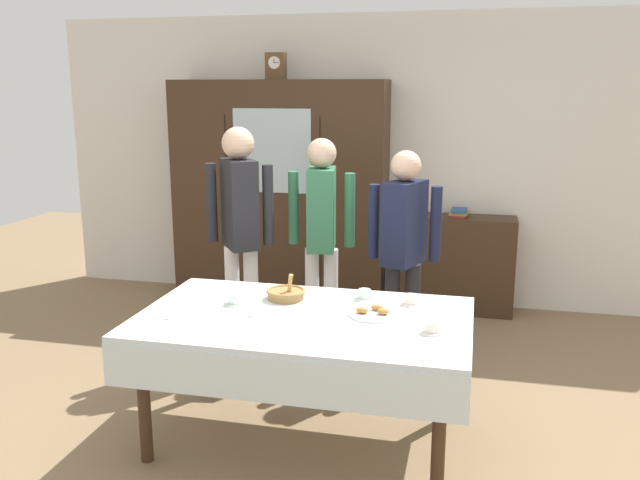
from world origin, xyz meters
The scene contains 18 objects.
ground_plane centered at (0.00, 0.00, 0.00)m, with size 12.00×12.00×0.00m, color #846B4C.
back_wall centered at (0.00, 2.65, 1.35)m, with size 6.40×0.10×2.70m, color silver.
dining_table centered at (0.00, -0.24, 0.68)m, with size 1.87×1.13×0.77m.
wall_cabinet centered at (-0.90, 2.35, 1.05)m, with size 2.02×0.46×2.10m.
mantel_clock centered at (-0.92, 2.35, 2.22)m, with size 0.18×0.11×0.24m.
bookshelf_low centered at (0.78, 2.41, 0.45)m, with size 1.03×0.35×0.89m.
book_stack centered at (0.78, 2.41, 0.93)m, with size 0.18×0.21×0.07m.
tea_cup_front_edge centered at (0.57, 0.13, 0.80)m, with size 0.13×0.13×0.06m.
tea_cup_mid_right centered at (0.72, -0.31, 0.80)m, with size 0.13×0.13×0.06m.
tea_cup_center centered at (0.29, 0.17, 0.80)m, with size 0.13×0.13×0.06m.
tea_cup_back_edge centered at (-0.45, -0.10, 0.80)m, with size 0.13×0.13×0.06m.
bread_basket centered at (-0.18, 0.07, 0.81)m, with size 0.24×0.24×0.16m.
pastry_plate centered at (0.38, -0.10, 0.79)m, with size 0.28×0.28×0.05m.
spoon_mid_left centered at (-0.31, -0.29, 0.78)m, with size 0.12×0.02×0.01m.
spoon_center centered at (-0.75, -0.44, 0.78)m, with size 0.12×0.02×0.01m.
person_by_cabinet centered at (0.43, 0.99, 0.98)m, with size 0.52×0.41×1.61m.
person_beside_shelf centered at (-0.78, 0.91, 1.08)m, with size 0.52×0.41×1.76m.
person_near_right_end centered at (-0.22, 1.17, 1.02)m, with size 0.52×0.39×1.67m.
Camera 1 is at (0.91, -3.68, 2.03)m, focal length 37.50 mm.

